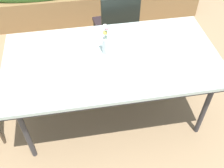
# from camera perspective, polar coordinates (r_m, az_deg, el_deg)

# --- Properties ---
(ground_plane) EXTENTS (12.00, 12.00, 0.00)m
(ground_plane) POSITION_cam_1_polar(r_m,az_deg,el_deg) (2.88, -2.13, -5.59)
(ground_plane) COLOR #9E7F5B
(dining_table) EXTENTS (1.84, 0.98, 0.77)m
(dining_table) POSITION_cam_1_polar(r_m,az_deg,el_deg) (2.32, -0.00, 4.71)
(dining_table) COLOR #B2C6C1
(dining_table) RESTS_ON ground
(chair_far_side) EXTENTS (0.48, 0.48, 0.95)m
(chair_far_side) POSITION_cam_1_polar(r_m,az_deg,el_deg) (3.07, 1.07, 12.57)
(chair_far_side) COLOR black
(chair_far_side) RESTS_ON ground
(flower_vase) EXTENTS (0.07, 0.07, 0.29)m
(flower_vase) POSITION_cam_1_polar(r_m,az_deg,el_deg) (2.27, -1.26, 8.83)
(flower_vase) COLOR silver
(flower_vase) RESTS_ON dining_table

